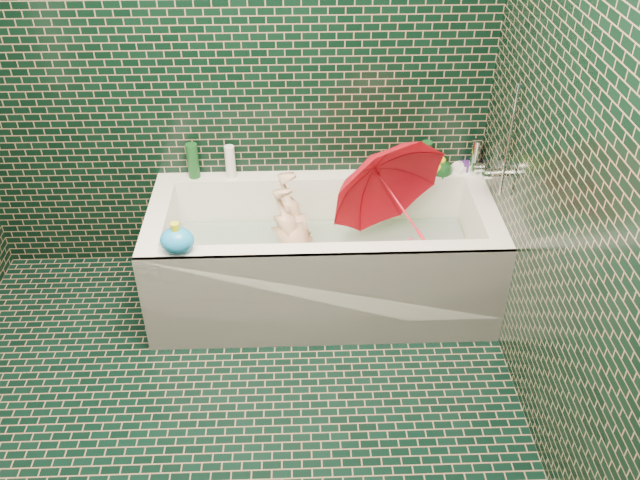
{
  "coord_description": "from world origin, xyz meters",
  "views": [
    {
      "loc": [
        0.34,
        -1.71,
        2.35
      ],
      "look_at": [
        0.43,
        0.82,
        0.51
      ],
      "focal_mm": 38.0,
      "sensor_mm": 36.0,
      "label": 1
    }
  ],
  "objects_px": {
    "child": "(300,253)",
    "umbrella": "(398,203)",
    "bathtub": "(323,266)",
    "rubber_duck": "(437,166)",
    "bath_toy": "(177,240)"
  },
  "relations": [
    {
      "from": "child",
      "to": "umbrella",
      "type": "xyz_separation_m",
      "value": [
        0.47,
        -0.02,
        0.3
      ]
    },
    {
      "from": "bathtub",
      "to": "umbrella",
      "type": "distance_m",
      "value": 0.54
    },
    {
      "from": "bathtub",
      "to": "rubber_duck",
      "type": "relative_size",
      "value": 14.79
    },
    {
      "from": "rubber_duck",
      "to": "bath_toy",
      "type": "height_order",
      "value": "bath_toy"
    },
    {
      "from": "bathtub",
      "to": "child",
      "type": "xyz_separation_m",
      "value": [
        -0.11,
        -0.01,
        0.1
      ]
    },
    {
      "from": "rubber_duck",
      "to": "umbrella",
      "type": "bearing_deg",
      "value": -147.69
    },
    {
      "from": "child",
      "to": "rubber_duck",
      "type": "xyz_separation_m",
      "value": [
        0.72,
        0.35,
        0.28
      ]
    },
    {
      "from": "rubber_duck",
      "to": "bath_toy",
      "type": "relative_size",
      "value": 0.61
    },
    {
      "from": "umbrella",
      "to": "rubber_duck",
      "type": "bearing_deg",
      "value": 31.14
    },
    {
      "from": "bathtub",
      "to": "rubber_duck",
      "type": "bearing_deg",
      "value": 29.0
    },
    {
      "from": "child",
      "to": "umbrella",
      "type": "relative_size",
      "value": 1.39
    },
    {
      "from": "child",
      "to": "rubber_duck",
      "type": "height_order",
      "value": "rubber_duck"
    },
    {
      "from": "umbrella",
      "to": "rubber_duck",
      "type": "height_order",
      "value": "umbrella"
    },
    {
      "from": "bathtub",
      "to": "child",
      "type": "distance_m",
      "value": 0.15
    },
    {
      "from": "bath_toy",
      "to": "bathtub",
      "type": "bearing_deg",
      "value": 1.82
    }
  ]
}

